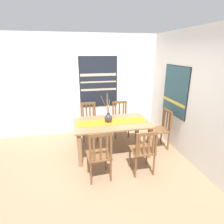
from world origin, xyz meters
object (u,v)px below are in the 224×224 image
chair_2 (161,128)px  chair_4 (99,155)px  dining_table (112,127)px  chair_1 (143,150)px  painting_on_side_wall (175,91)px  centerpiece_vase (108,117)px  chair_0 (89,121)px  painting_on_back_wall (98,82)px  chair_3 (120,118)px

chair_2 → chair_4: size_ratio=0.97×
dining_table → chair_1: (0.41, -0.87, -0.16)m
chair_1 → painting_on_side_wall: 1.71m
centerpiece_vase → chair_0: (-0.35, 0.85, -0.37)m
centerpiece_vase → chair_1: centerpiece_vase is taller
chair_4 → painting_on_side_wall: 2.34m
dining_table → painting_on_back_wall: size_ratio=1.21×
painting_on_back_wall → painting_on_side_wall: bearing=-37.6°
chair_3 → painting_on_side_wall: painting_on_side_wall is taller
dining_table → chair_1: chair_1 is taller
chair_3 → chair_0: bearing=-178.4°
chair_2 → painting_on_side_wall: (0.32, 0.08, 0.88)m
dining_table → painting_on_back_wall: 1.55m
painting_on_back_wall → chair_1: bearing=-77.0°
painting_on_side_wall → chair_3: bearing=144.0°
painting_on_back_wall → chair_4: bearing=-98.5°
chair_2 → chair_3: (-0.77, 0.88, -0.00)m
chair_2 → painting_on_back_wall: painting_on_back_wall is taller
centerpiece_vase → painting_on_side_wall: size_ratio=0.56×
dining_table → chair_0: bearing=116.9°
chair_1 → painting_on_back_wall: (-0.50, 2.19, 0.96)m
chair_4 → chair_1: bearing=0.8°
chair_4 → chair_0: bearing=90.4°
chair_1 → chair_2: chair_2 is taller
chair_3 → painting_on_back_wall: (-0.52, 0.45, 0.95)m
chair_3 → chair_4: 1.95m
chair_2 → painting_on_back_wall: 2.08m
dining_table → chair_4: bearing=-115.6°
chair_0 → chair_4: chair_4 is taller
centerpiece_vase → painting_on_back_wall: painting_on_back_wall is taller
chair_2 → dining_table: bearing=179.8°
centerpiece_vase → chair_3: bearing=60.0°
chair_3 → painting_on_side_wall: (1.10, -0.80, 0.88)m
chair_1 → chair_4: bearing=-179.2°
centerpiece_vase → painting_on_side_wall: bearing=2.9°
chair_0 → chair_2: size_ratio=1.02×
chair_0 → painting_on_back_wall: 1.10m
painting_on_back_wall → chair_0: bearing=-126.0°
centerpiece_vase → chair_1: bearing=-60.3°
dining_table → centerpiece_vase: 0.24m
centerpiece_vase → chair_3: (0.51, 0.88, -0.38)m
dining_table → painting_on_side_wall: bearing=3.0°
chair_4 → painting_on_side_wall: size_ratio=0.85×
dining_table → chair_0: size_ratio=1.71×
dining_table → painting_on_side_wall: size_ratio=1.44×
chair_4 → chair_3: bearing=64.2°
centerpiece_vase → chair_4: 1.01m
chair_2 → chair_3: 1.17m
centerpiece_vase → chair_1: size_ratio=0.72×
centerpiece_vase → chair_2: size_ratio=0.68×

